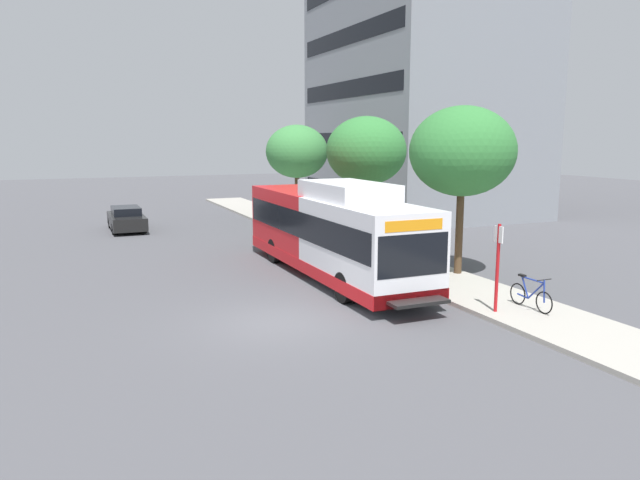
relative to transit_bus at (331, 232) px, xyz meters
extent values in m
plane|color=#4C4C51|center=(-3.71, 3.41, -1.70)|extent=(120.00, 120.00, 0.00)
cube|color=#A8A399|center=(3.29, 1.41, -1.63)|extent=(3.00, 56.00, 0.14)
cube|color=white|center=(0.00, -2.82, -0.02)|extent=(2.54, 5.80, 2.73)
cube|color=red|center=(0.00, 2.98, -0.02)|extent=(2.54, 5.80, 2.73)
cube|color=red|center=(0.00, 0.08, -1.16)|extent=(2.57, 11.60, 0.44)
cube|color=black|center=(0.00, 0.08, 0.35)|extent=(2.58, 11.25, 0.96)
cube|color=black|center=(0.00, -5.68, 0.15)|extent=(2.34, 0.10, 1.24)
cube|color=orange|center=(0.00, -5.69, 1.02)|extent=(1.91, 0.08, 0.32)
cube|color=white|center=(0.00, -1.37, 1.65)|extent=(2.16, 4.06, 0.60)
cube|color=black|center=(0.00, -6.07, -1.15)|extent=(1.78, 0.60, 0.10)
cylinder|color=black|center=(-1.13, -3.51, -1.20)|extent=(0.30, 1.00, 1.00)
cylinder|color=black|center=(1.13, -3.51, -1.20)|extent=(0.30, 1.00, 1.00)
cylinder|color=black|center=(-1.13, 3.27, -1.20)|extent=(0.30, 1.00, 1.00)
cylinder|color=black|center=(1.13, 3.27, -1.20)|extent=(0.30, 1.00, 1.00)
cylinder|color=red|center=(2.33, -6.57, -0.26)|extent=(0.10, 0.10, 2.60)
cube|color=white|center=(2.31, -6.57, 0.74)|extent=(0.04, 0.36, 0.48)
torus|color=black|center=(3.46, -7.31, -1.23)|extent=(0.04, 0.66, 0.66)
torus|color=black|center=(3.46, -6.21, -1.23)|extent=(0.04, 0.66, 0.66)
cylinder|color=navy|center=(3.46, -6.96, -0.96)|extent=(0.05, 0.64, 0.64)
cylinder|color=navy|center=(3.46, -6.51, -0.96)|extent=(0.05, 0.34, 0.62)
cylinder|color=navy|center=(3.46, -6.81, -0.66)|extent=(0.05, 0.90, 0.05)
cylinder|color=navy|center=(3.46, -6.43, -1.25)|extent=(0.05, 0.45, 0.08)
cylinder|color=navy|center=(3.46, -7.28, -0.90)|extent=(0.05, 0.10, 0.67)
cylinder|color=black|center=(3.46, -7.26, -0.56)|extent=(0.52, 0.03, 0.03)
cube|color=black|center=(3.46, -6.36, -0.62)|extent=(0.12, 0.24, 0.06)
cylinder|color=#4C3823|center=(4.38, -1.92, -0.01)|extent=(0.28, 0.28, 3.10)
ellipsoid|color=#337A38|center=(4.38, -1.92, 2.99)|extent=(3.87, 3.87, 3.29)
cylinder|color=#4C3823|center=(4.10, 5.08, -0.05)|extent=(0.28, 0.28, 3.02)
ellipsoid|color=#337A38|center=(4.10, 5.08, 2.88)|extent=(3.78, 3.78, 3.21)
cylinder|color=#4C3823|center=(4.06, 14.05, -0.16)|extent=(0.28, 0.28, 2.81)
ellipsoid|color=#3D8442|center=(4.06, 14.05, 2.66)|extent=(3.76, 3.76, 3.20)
cube|color=black|center=(-5.93, 14.96, -1.15)|extent=(1.80, 4.50, 0.70)
cube|color=black|center=(-5.93, 15.06, -0.65)|extent=(1.48, 2.34, 0.56)
cylinder|color=black|center=(-6.73, 13.61, -1.38)|extent=(0.20, 0.64, 0.64)
cylinder|color=black|center=(-5.13, 13.61, -1.38)|extent=(0.20, 0.64, 0.64)
cylinder|color=black|center=(-6.73, 16.31, -1.38)|extent=(0.20, 0.64, 0.64)
cylinder|color=black|center=(-5.13, 16.31, -1.38)|extent=(0.20, 0.64, 0.64)
cube|color=black|center=(13.82, 15.72, -0.05)|extent=(11.12, 13.86, 1.10)
cube|color=black|center=(13.82, 15.72, 3.26)|extent=(11.12, 13.86, 1.10)
cube|color=black|center=(13.82, 15.72, 6.58)|extent=(11.12, 13.86, 1.10)
cube|color=black|center=(13.82, 15.72, 9.89)|extent=(11.12, 13.86, 1.10)
cylinder|color=#B7B7BC|center=(15.18, 32.70, 1.24)|extent=(1.10, 1.10, 5.88)
cylinder|color=#B7B7BC|center=(15.18, 32.70, 7.12)|extent=(0.91, 0.91, 5.88)
cylinder|color=#B7B7BC|center=(15.18, 32.70, 13.00)|extent=(0.72, 0.72, 5.88)
camera|label=1|loc=(-9.12, -20.11, 3.47)|focal=33.57mm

